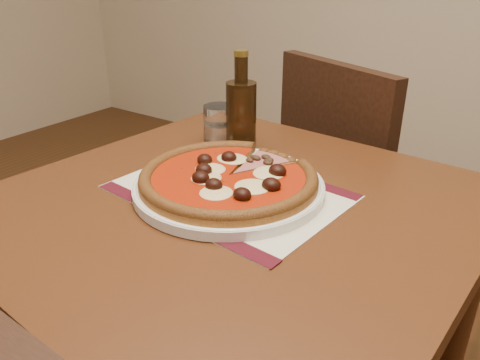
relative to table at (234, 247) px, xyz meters
The scene contains 8 objects.
table is the anchor object (origin of this frame).
chair_far 0.65m from the table, 91.23° to the left, with size 0.56×0.56×0.90m.
placemat 0.11m from the table, 142.85° to the left, with size 0.40×0.29×0.00m, color white.
plate 0.12m from the table, 142.85° to the left, with size 0.35×0.35×0.02m, color white.
pizza 0.14m from the table, 143.66° to the left, with size 0.32×0.32×0.04m.
ham_slice 0.16m from the table, 92.28° to the left, with size 0.10×0.14×0.02m.
water_glass 0.32m from the table, 132.06° to the left, with size 0.07×0.07×0.09m, color white.
bottle 0.30m from the table, 121.62° to the left, with size 0.07×0.07×0.22m.
Camera 1 is at (0.62, 0.46, 1.14)m, focal length 35.00 mm.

